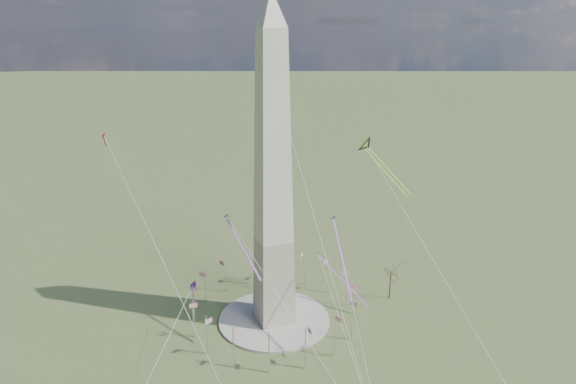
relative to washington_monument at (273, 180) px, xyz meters
name	(u,v)px	position (x,y,z in m)	size (l,w,h in m)	color
ground	(274,320)	(0.00, 0.00, -47.95)	(2000.00, 2000.00, 0.00)	#506331
plaza	(274,319)	(0.00, 0.00, -47.55)	(36.00, 36.00, 0.80)	#ACA59D
washington_monument	(273,180)	(0.00, 0.00, 0.00)	(15.56, 15.56, 100.00)	#AEA092
flagpole_ring	(274,301)	(0.00, 0.00, -40.68)	(54.40, 54.40, 13.00)	white
tree_near	(391,271)	(42.38, -1.22, -37.42)	(8.44, 8.44, 14.77)	#443729
kite_delta_black	(368,148)	(34.18, 4.37, 5.67)	(11.95, 19.48, 16.06)	black
kite_diamond_purple	(193,288)	(-25.57, -0.75, -30.78)	(1.86, 2.97, 9.33)	#3E1768
kite_streamer_left	(339,245)	(15.31, -14.39, -17.52)	(6.55, 23.58, 16.39)	#FE2850
kite_streamer_mid	(238,239)	(-11.89, -2.66, -16.05)	(5.80, 19.96, 13.89)	#FE2850
kite_streamer_right	(335,272)	(22.80, 2.46, -35.84)	(11.75, 18.36, 14.21)	#FE2850
kite_small_red	(104,136)	(-45.15, 30.33, 10.33)	(1.26, 2.01, 4.50)	red
kite_small_white	(269,63)	(15.79, 48.23, 29.57)	(1.49, 2.33, 5.15)	white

